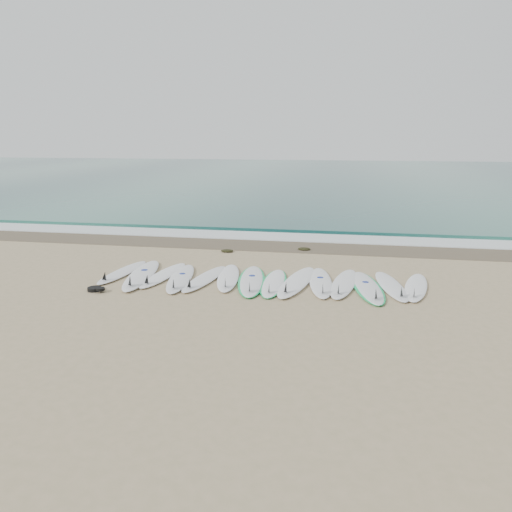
% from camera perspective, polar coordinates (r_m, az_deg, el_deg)
% --- Properties ---
extents(ground, '(120.00, 120.00, 0.00)m').
position_cam_1_polar(ground, '(12.17, 0.67, -3.01)').
color(ground, tan).
extents(ocean, '(120.00, 55.00, 0.03)m').
position_cam_1_polar(ocean, '(44.17, 7.95, 9.04)').
color(ocean, '#256057').
rests_on(ocean, ground).
extents(wet_sand_band, '(120.00, 1.80, 0.01)m').
position_cam_1_polar(wet_sand_band, '(16.10, 3.15, 1.14)').
color(wet_sand_band, brown).
rests_on(wet_sand_band, ground).
extents(foam_band, '(120.00, 1.40, 0.04)m').
position_cam_1_polar(foam_band, '(17.45, 3.74, 2.17)').
color(foam_band, silver).
rests_on(foam_band, ground).
extents(wave_crest, '(120.00, 1.00, 0.10)m').
position_cam_1_polar(wave_crest, '(18.91, 4.28, 3.15)').
color(wave_crest, '#256057').
rests_on(wave_crest, ground).
extents(surfboard_0, '(0.67, 2.39, 0.30)m').
position_cam_1_polar(surfboard_0, '(13.30, -15.11, -1.81)').
color(surfboard_0, silver).
rests_on(surfboard_0, ground).
extents(surfboard_1, '(1.05, 2.96, 0.37)m').
position_cam_1_polar(surfboard_1, '(12.87, -13.02, -2.14)').
color(surfboard_1, white).
rests_on(surfboard_1, ground).
extents(surfboard_2, '(0.72, 2.48, 0.31)m').
position_cam_1_polar(surfboard_2, '(12.79, -10.64, -2.17)').
color(surfboard_2, white).
rests_on(surfboard_2, ground).
extents(surfboard_3, '(0.94, 2.65, 0.33)m').
position_cam_1_polar(surfboard_3, '(12.42, -8.66, -2.54)').
color(surfboard_3, white).
rests_on(surfboard_3, ground).
extents(surfboard_4, '(0.82, 2.51, 0.32)m').
position_cam_1_polar(surfboard_4, '(12.33, -5.95, -2.60)').
color(surfboard_4, white).
rests_on(surfboard_4, ground).
extents(surfboard_5, '(0.92, 2.56, 0.32)m').
position_cam_1_polar(surfboard_5, '(12.38, -3.21, -2.48)').
color(surfboard_5, white).
rests_on(surfboard_5, ground).
extents(surfboard_6, '(1.04, 2.78, 0.34)m').
position_cam_1_polar(surfboard_6, '(12.12, -0.52, -2.83)').
color(surfboard_6, white).
rests_on(surfboard_6, ground).
extents(surfboard_7, '(0.65, 2.43, 0.31)m').
position_cam_1_polar(surfboard_7, '(11.96, 2.01, -3.09)').
color(surfboard_7, white).
rests_on(surfboard_7, ground).
extents(surfboard_8, '(0.99, 2.86, 0.36)m').
position_cam_1_polar(surfboard_8, '(12.02, 4.63, -2.97)').
color(surfboard_8, white).
rests_on(surfboard_8, ground).
extents(surfboard_9, '(0.80, 2.64, 0.33)m').
position_cam_1_polar(surfboard_9, '(12.05, 7.42, -3.02)').
color(surfboard_9, white).
rests_on(surfboard_9, ground).
extents(surfboard_10, '(0.85, 2.64, 0.33)m').
position_cam_1_polar(surfboard_10, '(12.04, 9.99, -3.13)').
color(surfboard_10, white).
rests_on(surfboard_10, ground).
extents(surfboard_11, '(1.02, 2.71, 0.34)m').
position_cam_1_polar(surfboard_11, '(11.89, 12.65, -3.51)').
color(surfboard_11, silver).
rests_on(surfboard_11, ground).
extents(surfboard_12, '(0.91, 2.51, 0.31)m').
position_cam_1_polar(surfboard_12, '(12.10, 15.25, -3.34)').
color(surfboard_12, white).
rests_on(surfboard_12, ground).
extents(surfboard_13, '(0.90, 2.45, 0.31)m').
position_cam_1_polar(surfboard_13, '(12.18, 17.81, -3.42)').
color(surfboard_13, white).
rests_on(surfboard_13, ground).
extents(seaweed_near, '(0.39, 0.30, 0.08)m').
position_cam_1_polar(seaweed_near, '(15.31, -3.32, 0.60)').
color(seaweed_near, black).
rests_on(seaweed_near, ground).
extents(seaweed_far, '(0.40, 0.31, 0.08)m').
position_cam_1_polar(seaweed_far, '(15.60, 5.52, 0.81)').
color(seaweed_far, black).
rests_on(seaweed_far, ground).
extents(leash_coil, '(0.46, 0.36, 0.11)m').
position_cam_1_polar(leash_coil, '(12.06, -17.83, -3.61)').
color(leash_coil, black).
rests_on(leash_coil, ground).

